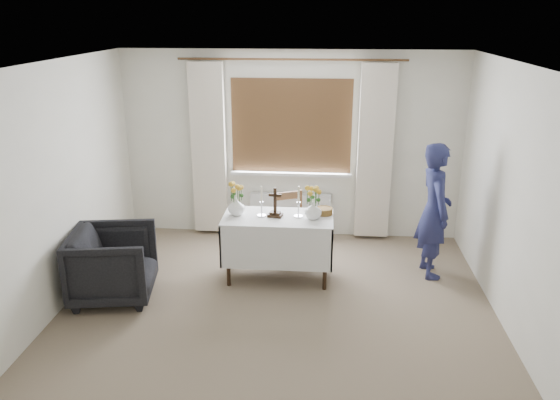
# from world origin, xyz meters

# --- Properties ---
(ground) EXTENTS (5.00, 5.00, 0.00)m
(ground) POSITION_xyz_m (0.00, 0.00, 0.00)
(ground) COLOR #856D5B
(ground) RESTS_ON ground
(altar_table) EXTENTS (1.24, 0.64, 0.76)m
(altar_table) POSITION_xyz_m (-0.06, 1.11, 0.38)
(altar_table) COLOR white
(altar_table) RESTS_ON ground
(wooden_chair) EXTENTS (0.52, 0.52, 0.86)m
(wooden_chair) POSITION_xyz_m (0.08, 1.58, 0.43)
(wooden_chair) COLOR #533C1C
(wooden_chair) RESTS_ON ground
(armchair) EXTENTS (0.97, 0.95, 0.78)m
(armchair) POSITION_xyz_m (-1.77, 0.51, 0.39)
(armchair) COLOR black
(armchair) RESTS_ON ground
(person) EXTENTS (0.45, 0.62, 1.58)m
(person) POSITION_xyz_m (1.72, 1.38, 0.79)
(person) COLOR navy
(person) RESTS_ON ground
(radiator) EXTENTS (1.10, 0.10, 0.60)m
(radiator) POSITION_xyz_m (0.00, 2.42, 0.30)
(radiator) COLOR silver
(radiator) RESTS_ON ground
(wooden_cross) EXTENTS (0.18, 0.14, 0.34)m
(wooden_cross) POSITION_xyz_m (-0.09, 1.11, 0.93)
(wooden_cross) COLOR black
(wooden_cross) RESTS_ON altar_table
(candlestick_left) EXTENTS (0.11, 0.11, 0.35)m
(candlestick_left) POSITION_xyz_m (-0.24, 1.12, 0.94)
(candlestick_left) COLOR silver
(candlestick_left) RESTS_ON altar_table
(candlestick_right) EXTENTS (0.11, 0.11, 0.36)m
(candlestick_right) POSITION_xyz_m (0.17, 1.13, 0.94)
(candlestick_right) COLOR silver
(candlestick_right) RESTS_ON altar_table
(flower_vase_left) EXTENTS (0.19, 0.19, 0.20)m
(flower_vase_left) POSITION_xyz_m (-0.53, 1.14, 0.86)
(flower_vase_left) COLOR white
(flower_vase_left) RESTS_ON altar_table
(flower_vase_right) EXTENTS (0.25, 0.25, 0.20)m
(flower_vase_right) POSITION_xyz_m (0.34, 1.09, 0.86)
(flower_vase_right) COLOR white
(flower_vase_right) RESTS_ON altar_table
(wicker_basket) EXTENTS (0.22, 0.22, 0.07)m
(wicker_basket) POSITION_xyz_m (0.46, 1.24, 0.80)
(wicker_basket) COLOR olive
(wicker_basket) RESTS_ON altar_table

